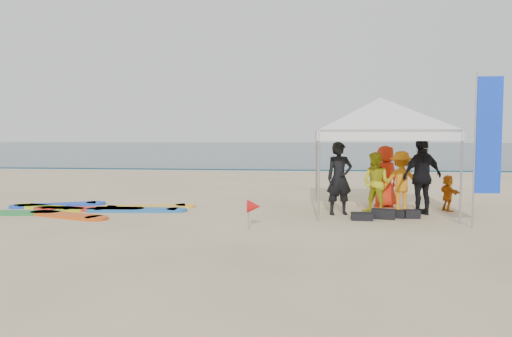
{
  "coord_description": "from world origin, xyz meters",
  "views": [
    {
      "loc": [
        1.33,
        -9.33,
        2.04
      ],
      "look_at": [
        0.08,
        2.6,
        1.2
      ],
      "focal_mm": 35.0,
      "sensor_mm": 36.0,
      "label": 1
    }
  ],
  "objects_px": {
    "marker_pennant": "(254,207)",
    "person_orange_a": "(401,181)",
    "surfboard_spread": "(82,209)",
    "feather_flag": "(487,137)",
    "person_seated": "(448,193)",
    "person_black_a": "(339,178)",
    "person_orange_b": "(385,177)",
    "person_yellow": "(376,183)",
    "person_black_b": "(422,177)",
    "canopy_tent": "(380,98)"
  },
  "relations": [
    {
      "from": "marker_pennant",
      "to": "person_orange_a",
      "type": "bearing_deg",
      "value": 39.66
    },
    {
      "from": "surfboard_spread",
      "to": "person_orange_a",
      "type": "bearing_deg",
      "value": 5.66
    },
    {
      "from": "feather_flag",
      "to": "surfboard_spread",
      "type": "height_order",
      "value": "feather_flag"
    },
    {
      "from": "person_seated",
      "to": "feather_flag",
      "type": "relative_size",
      "value": 0.29
    },
    {
      "from": "person_seated",
      "to": "surfboard_spread",
      "type": "height_order",
      "value": "person_seated"
    },
    {
      "from": "person_black_a",
      "to": "marker_pennant",
      "type": "xyz_separation_m",
      "value": [
        -1.92,
        -2.19,
        -0.42
      ]
    },
    {
      "from": "person_orange_a",
      "to": "person_orange_b",
      "type": "distance_m",
      "value": 0.7
    },
    {
      "from": "person_orange_b",
      "to": "marker_pennant",
      "type": "relative_size",
      "value": 2.68
    },
    {
      "from": "person_black_a",
      "to": "feather_flag",
      "type": "bearing_deg",
      "value": -44.84
    },
    {
      "from": "person_seated",
      "to": "surfboard_spread",
      "type": "distance_m",
      "value": 9.69
    },
    {
      "from": "person_orange_b",
      "to": "person_seated",
      "type": "height_order",
      "value": "person_orange_b"
    },
    {
      "from": "person_black_a",
      "to": "person_seated",
      "type": "height_order",
      "value": "person_black_a"
    },
    {
      "from": "person_yellow",
      "to": "surfboard_spread",
      "type": "relative_size",
      "value": 0.3
    },
    {
      "from": "person_orange_b",
      "to": "person_seated",
      "type": "distance_m",
      "value": 1.67
    },
    {
      "from": "person_black_b",
      "to": "feather_flag",
      "type": "distance_m",
      "value": 2.21
    },
    {
      "from": "person_orange_b",
      "to": "surfboard_spread",
      "type": "bearing_deg",
      "value": -20.62
    },
    {
      "from": "person_orange_a",
      "to": "canopy_tent",
      "type": "distance_m",
      "value": 2.26
    },
    {
      "from": "person_orange_a",
      "to": "feather_flag",
      "type": "xyz_separation_m",
      "value": [
        1.34,
        -2.33,
        1.17
      ]
    },
    {
      "from": "person_black_a",
      "to": "person_seated",
      "type": "bearing_deg",
      "value": -0.18
    },
    {
      "from": "person_black_b",
      "to": "person_orange_a",
      "type": "bearing_deg",
      "value": -82.98
    },
    {
      "from": "person_seated",
      "to": "canopy_tent",
      "type": "relative_size",
      "value": 0.21
    },
    {
      "from": "person_black_b",
      "to": "feather_flag",
      "type": "xyz_separation_m",
      "value": [
        0.94,
        -1.73,
        1.0
      ]
    },
    {
      "from": "person_black_a",
      "to": "marker_pennant",
      "type": "distance_m",
      "value": 2.95
    },
    {
      "from": "person_black_b",
      "to": "canopy_tent",
      "type": "distance_m",
      "value": 2.25
    },
    {
      "from": "person_black_a",
      "to": "person_black_b",
      "type": "height_order",
      "value": "person_black_b"
    },
    {
      "from": "person_orange_b",
      "to": "feather_flag",
      "type": "height_order",
      "value": "feather_flag"
    },
    {
      "from": "person_orange_b",
      "to": "person_seated",
      "type": "relative_size",
      "value": 1.79
    },
    {
      "from": "person_black_a",
      "to": "person_yellow",
      "type": "relative_size",
      "value": 1.17
    },
    {
      "from": "person_orange_a",
      "to": "surfboard_spread",
      "type": "bearing_deg",
      "value": 4.34
    },
    {
      "from": "person_seated",
      "to": "feather_flag",
      "type": "bearing_deg",
      "value": 167.76
    },
    {
      "from": "person_orange_a",
      "to": "canopy_tent",
      "type": "relative_size",
      "value": 0.35
    },
    {
      "from": "person_orange_b",
      "to": "feather_flag",
      "type": "xyz_separation_m",
      "value": [
        1.66,
        -2.95,
        1.11
      ]
    },
    {
      "from": "marker_pennant",
      "to": "canopy_tent",
      "type": "bearing_deg",
      "value": 42.46
    },
    {
      "from": "person_black_b",
      "to": "marker_pennant",
      "type": "bearing_deg",
      "value": 3.66
    },
    {
      "from": "surfboard_spread",
      "to": "person_black_b",
      "type": "bearing_deg",
      "value": 1.54
    },
    {
      "from": "person_seated",
      "to": "person_black_a",
      "type": "bearing_deg",
      "value": 92.47
    },
    {
      "from": "person_orange_b",
      "to": "person_black_b",
      "type": "bearing_deg",
      "value": 89.94
    },
    {
      "from": "person_yellow",
      "to": "person_orange_a",
      "type": "relative_size",
      "value": 0.99
    },
    {
      "from": "person_black_a",
      "to": "person_orange_a",
      "type": "height_order",
      "value": "person_black_a"
    },
    {
      "from": "canopy_tent",
      "to": "feather_flag",
      "type": "bearing_deg",
      "value": -46.83
    },
    {
      "from": "person_black_a",
      "to": "feather_flag",
      "type": "relative_size",
      "value": 0.55
    },
    {
      "from": "person_yellow",
      "to": "person_orange_a",
      "type": "distance_m",
      "value": 0.83
    },
    {
      "from": "person_orange_a",
      "to": "marker_pennant",
      "type": "bearing_deg",
      "value": 38.34
    },
    {
      "from": "canopy_tent",
      "to": "person_black_b",
      "type": "bearing_deg",
      "value": -18.92
    },
    {
      "from": "canopy_tent",
      "to": "marker_pennant",
      "type": "distance_m",
      "value": 4.72
    },
    {
      "from": "surfboard_spread",
      "to": "person_black_a",
      "type": "bearing_deg",
      "value": 0.48
    },
    {
      "from": "person_orange_b",
      "to": "canopy_tent",
      "type": "bearing_deg",
      "value": 40.82
    },
    {
      "from": "person_yellow",
      "to": "canopy_tent",
      "type": "height_order",
      "value": "canopy_tent"
    },
    {
      "from": "marker_pennant",
      "to": "surfboard_spread",
      "type": "relative_size",
      "value": 0.12
    },
    {
      "from": "person_black_a",
      "to": "person_black_b",
      "type": "distance_m",
      "value": 2.07
    }
  ]
}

